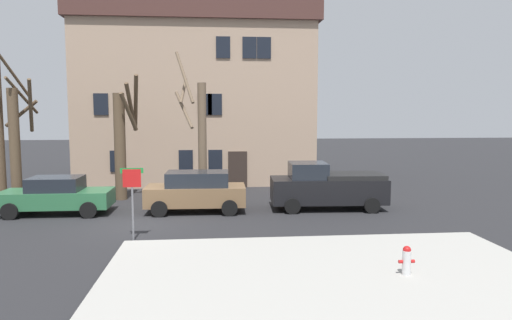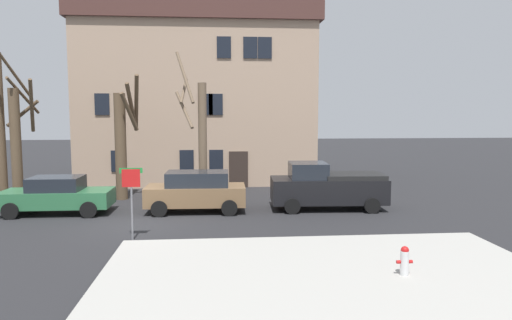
% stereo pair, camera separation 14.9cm
% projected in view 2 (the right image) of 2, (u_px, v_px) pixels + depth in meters
% --- Properties ---
extents(ground_plane, '(120.00, 120.00, 0.00)m').
position_uv_depth(ground_plane, '(139.00, 224.00, 17.95)').
color(ground_plane, '#262628').
extents(sidewalk_slab, '(11.91, 6.80, 0.12)m').
position_uv_depth(sidewalk_slab, '(325.00, 272.00, 12.38)').
color(sidewalk_slab, '#A8A59E').
rests_on(sidewalk_slab, ground_plane).
extents(building_main, '(14.58, 6.97, 11.29)m').
position_uv_depth(building_main, '(198.00, 91.00, 29.43)').
color(building_main, tan).
rests_on(building_main, ground_plane).
extents(tree_bare_near, '(2.90, 2.56, 7.60)m').
position_uv_depth(tree_bare_near, '(0.00, 120.00, 22.61)').
color(tree_bare_near, brown).
rests_on(tree_bare_near, ground_plane).
extents(tree_bare_mid, '(2.09, 2.07, 5.91)m').
position_uv_depth(tree_bare_mid, '(16.00, 141.00, 22.03)').
color(tree_bare_mid, brown).
rests_on(tree_bare_mid, ground_plane).
extents(tree_bare_far, '(1.36, 1.96, 6.17)m').
position_uv_depth(tree_bare_far, '(122.00, 141.00, 22.94)').
color(tree_bare_far, brown).
rests_on(tree_bare_far, ground_plane).
extents(tree_bare_end, '(1.52, 2.30, 7.23)m').
position_uv_depth(tree_bare_end, '(200.00, 136.00, 22.18)').
color(tree_bare_end, brown).
rests_on(tree_bare_end, ground_plane).
extents(car_green_sedan, '(4.56, 2.08, 1.60)m').
position_uv_depth(car_green_sedan, '(57.00, 195.00, 19.78)').
color(car_green_sedan, '#2D6B42').
rests_on(car_green_sedan, ground_plane).
extents(car_brown_wagon, '(4.33, 2.16, 1.77)m').
position_uv_depth(car_brown_wagon, '(196.00, 191.00, 20.19)').
color(car_brown_wagon, brown).
rests_on(car_brown_wagon, ground_plane).
extents(pickup_truck_black, '(5.16, 2.44, 2.10)m').
position_uv_depth(pickup_truck_black, '(327.00, 187.00, 20.76)').
color(pickup_truck_black, black).
rests_on(pickup_truck_black, ground_plane).
extents(fire_hydrant, '(0.42, 0.22, 0.76)m').
position_uv_depth(fire_hydrant, '(405.00, 260.00, 11.94)').
color(fire_hydrant, silver).
rests_on(fire_hydrant, sidewalk_slab).
extents(street_sign_pole, '(0.76, 0.07, 2.47)m').
position_uv_depth(street_sign_pole, '(131.00, 189.00, 15.54)').
color(street_sign_pole, slate).
rests_on(street_sign_pole, ground_plane).
extents(bicycle_leaning, '(1.64, 0.71, 1.03)m').
position_uv_depth(bicycle_leaning, '(31.00, 197.00, 21.82)').
color(bicycle_leaning, black).
rests_on(bicycle_leaning, ground_plane).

